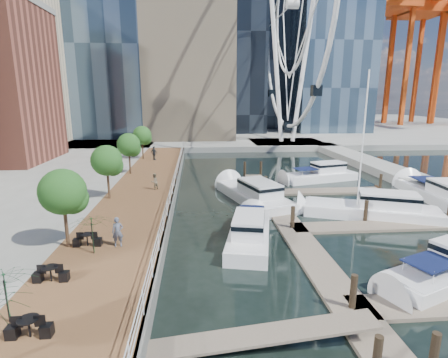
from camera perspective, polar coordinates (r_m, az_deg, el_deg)
ground at (r=18.58m, az=8.55°, el=-17.54°), size 520.00×520.00×0.00m
boardwalk at (r=32.21m, az=-13.56°, el=-3.33°), size 6.00×60.00×1.00m
seawall at (r=31.88m, az=-8.22°, el=-3.27°), size 0.25×60.00×1.00m
land_far at (r=117.93m, az=-2.72°, el=8.80°), size 200.00×114.00×1.00m
breakwater at (r=43.73m, az=28.65°, el=-0.27°), size 4.00×60.00×1.00m
pier at (r=70.42m, az=10.21°, el=5.66°), size 14.00×12.00×1.00m
railing at (r=31.61m, az=-8.46°, el=-1.49°), size 0.10×60.00×1.05m
floating_docks at (r=29.51m, az=19.43°, el=-5.27°), size 16.00×34.00×2.60m
ferris_wheel at (r=71.77m, az=11.12°, el=26.21°), size 5.80×45.60×47.80m
port_cranes at (r=132.65m, az=29.33°, el=16.12°), size 40.00×52.00×38.00m
street_trees at (r=30.90m, az=-18.62°, el=2.87°), size 2.60×42.60×4.60m
cafe_tables at (r=17.04m, az=-27.65°, el=-16.74°), size 2.50×13.70×0.74m
pedestrian_near at (r=21.29m, az=-16.98°, el=-8.27°), size 0.70×0.52×1.75m
pedestrian_mid at (r=33.28m, az=-11.30°, el=-0.42°), size 0.93×0.95×1.55m
pedestrian_far at (r=49.25m, az=-11.34°, el=4.15°), size 1.17×1.02×1.90m
moored_yachts at (r=30.85m, az=21.79°, el=-5.64°), size 23.48×34.91×11.50m
cafe_seating at (r=16.33m, az=-28.89°, el=-15.10°), size 4.00×11.35×2.54m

